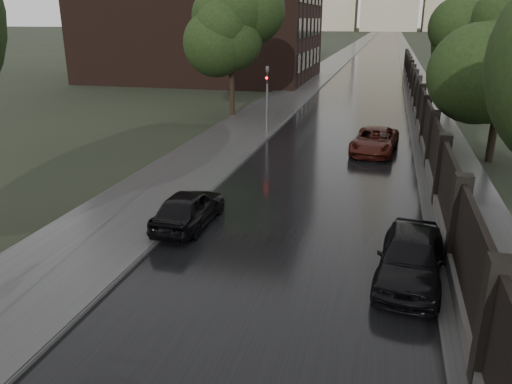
% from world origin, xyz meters
% --- Properties ---
extents(road, '(8.00, 420.00, 0.02)m').
position_xyz_m(road, '(0.00, 190.00, 0.01)').
color(road, black).
rests_on(road, ground).
extents(sidewalk_left, '(4.00, 420.00, 0.16)m').
position_xyz_m(sidewalk_left, '(-6.00, 190.00, 0.08)').
color(sidewalk_left, '#2D2D2D').
rests_on(sidewalk_left, ground).
extents(verge_right, '(3.00, 420.00, 0.08)m').
position_xyz_m(verge_right, '(5.50, 190.00, 0.04)').
color(verge_right, '#2D2D2D').
rests_on(verge_right, ground).
extents(fence_right, '(0.45, 75.72, 2.70)m').
position_xyz_m(fence_right, '(4.60, 32.01, 1.01)').
color(fence_right, '#383533').
rests_on(fence_right, ground).
extents(tree_left_far, '(4.25, 4.25, 7.39)m').
position_xyz_m(tree_left_far, '(-8.00, 30.00, 5.24)').
color(tree_left_far, black).
rests_on(tree_left_far, ground).
extents(tree_right_b, '(4.08, 4.08, 7.01)m').
position_xyz_m(tree_right_b, '(7.50, 22.00, 4.95)').
color(tree_right_b, black).
rests_on(tree_right_b, ground).
extents(tree_right_c, '(4.08, 4.08, 7.01)m').
position_xyz_m(tree_right_c, '(7.50, 40.00, 4.95)').
color(tree_right_c, black).
rests_on(tree_right_c, ground).
extents(traffic_light, '(0.16, 0.32, 4.00)m').
position_xyz_m(traffic_light, '(-4.30, 24.99, 2.40)').
color(traffic_light, '#59595E').
rests_on(traffic_light, ground).
extents(hatchback_left, '(1.58, 3.73, 1.26)m').
position_xyz_m(hatchback_left, '(-3.60, 10.90, 0.63)').
color(hatchback_left, black).
rests_on(hatchback_left, ground).
extents(car_right_near, '(2.03, 4.21, 1.39)m').
position_xyz_m(car_right_near, '(3.40, 8.89, 0.69)').
color(car_right_near, black).
rests_on(car_right_near, ground).
extents(car_right_far, '(2.54, 4.76, 1.27)m').
position_xyz_m(car_right_far, '(2.04, 22.29, 0.64)').
color(car_right_far, '#33100B').
rests_on(car_right_far, ground).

